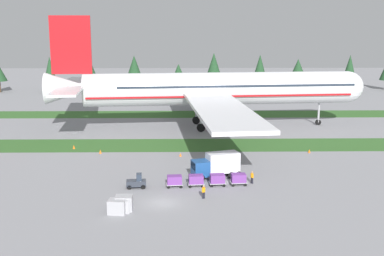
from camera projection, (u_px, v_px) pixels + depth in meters
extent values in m
plane|color=gray|center=(162.00, 203.00, 59.36)|extent=(400.00, 400.00, 0.00)
cube|color=#336028|center=(169.00, 145.00, 88.40)|extent=(320.00, 10.01, 0.01)
cube|color=#336028|center=(173.00, 114.00, 119.75)|extent=(320.00, 10.01, 0.01)
cylinder|color=silver|center=(219.00, 89.00, 102.54)|extent=(56.79, 12.17, 6.80)
sphere|color=silver|center=(348.00, 87.00, 105.61)|extent=(6.67, 6.67, 6.67)
cone|color=silver|center=(69.00, 88.00, 99.07)|extent=(10.20, 7.36, 6.46)
cube|color=red|center=(219.00, 94.00, 102.78)|extent=(55.44, 12.18, 0.36)
cube|color=#283342|center=(236.00, 84.00, 102.74)|extent=(49.95, 11.58, 0.44)
cube|color=silver|center=(192.00, 81.00, 124.02)|extent=(12.52, 38.51, 0.61)
cylinder|color=#A3A3A8|center=(200.00, 92.00, 119.10)|extent=(5.84, 4.25, 3.74)
cube|color=silver|center=(221.00, 109.00, 80.58)|extent=(12.52, 38.51, 0.61)
cylinder|color=#A3A3A8|center=(223.00, 116.00, 86.71)|extent=(5.84, 4.25, 3.74)
cube|color=silver|center=(78.00, 81.00, 107.72)|extent=(6.30, 14.17, 0.43)
cube|color=silver|center=(67.00, 91.00, 90.36)|extent=(6.30, 14.17, 0.43)
cube|color=red|center=(71.00, 45.00, 97.38)|extent=(8.08, 1.50, 11.57)
cylinder|color=#A3A3A8|center=(319.00, 107.00, 105.82)|extent=(0.44, 0.44, 6.71)
cylinder|color=black|center=(318.00, 122.00, 106.50)|extent=(1.23, 0.53, 1.20)
cylinder|color=#A3A3A8|center=(196.00, 106.00, 106.89)|extent=(0.44, 0.44, 6.46)
cylinder|color=black|center=(196.00, 120.00, 107.55)|extent=(1.75, 0.76, 1.70)
cylinder|color=#A3A3A8|center=(201.00, 112.00, 98.95)|extent=(0.44, 0.44, 6.46)
cylinder|color=black|center=(201.00, 128.00, 99.60)|extent=(1.75, 0.76, 1.70)
cube|color=#2D333D|center=(136.00, 183.00, 64.72)|extent=(2.70, 1.51, 0.77)
cube|color=#283342|center=(139.00, 177.00, 64.59)|extent=(0.79, 1.14, 0.90)
cylinder|color=black|center=(129.00, 187.00, 64.18)|extent=(0.61, 0.25, 0.60)
cylinder|color=black|center=(130.00, 185.00, 65.25)|extent=(0.61, 0.25, 0.60)
cylinder|color=black|center=(143.00, 187.00, 64.35)|extent=(0.61, 0.25, 0.60)
cylinder|color=black|center=(143.00, 184.00, 65.42)|extent=(0.61, 0.25, 0.60)
cube|color=#A3A3A8|center=(175.00, 184.00, 65.26)|extent=(2.31, 1.67, 0.10)
cube|color=#70388E|center=(174.00, 180.00, 65.14)|extent=(2.04, 1.47, 1.10)
cylinder|color=black|center=(169.00, 187.00, 64.55)|extent=(0.41, 0.15, 0.40)
cylinder|color=black|center=(168.00, 184.00, 65.89)|extent=(0.41, 0.15, 0.40)
cylinder|color=black|center=(181.00, 187.00, 64.71)|extent=(0.41, 0.15, 0.40)
cylinder|color=black|center=(180.00, 184.00, 66.05)|extent=(0.41, 0.15, 0.40)
cube|color=#A3A3A8|center=(196.00, 183.00, 65.53)|extent=(2.31, 1.67, 0.10)
cube|color=#70388E|center=(196.00, 179.00, 65.41)|extent=(2.04, 1.47, 1.10)
cylinder|color=black|center=(190.00, 187.00, 64.82)|extent=(0.41, 0.15, 0.40)
cylinder|color=black|center=(189.00, 183.00, 66.17)|extent=(0.41, 0.15, 0.40)
cylinder|color=black|center=(203.00, 186.00, 64.98)|extent=(0.41, 0.15, 0.40)
cylinder|color=black|center=(202.00, 183.00, 66.32)|extent=(0.41, 0.15, 0.40)
cube|color=#A3A3A8|center=(217.00, 183.00, 65.81)|extent=(2.31, 1.67, 0.10)
cube|color=#70388E|center=(217.00, 178.00, 65.68)|extent=(2.04, 1.47, 1.10)
cylinder|color=black|center=(212.00, 186.00, 65.09)|extent=(0.41, 0.15, 0.40)
cylinder|color=black|center=(210.00, 183.00, 66.44)|extent=(0.41, 0.15, 0.40)
cylinder|color=black|center=(224.00, 185.00, 65.25)|extent=(0.41, 0.15, 0.40)
cylinder|color=black|center=(223.00, 182.00, 66.60)|extent=(0.41, 0.15, 0.40)
cube|color=#A3A3A8|center=(238.00, 182.00, 66.08)|extent=(2.31, 1.67, 0.10)
cube|color=#70388E|center=(238.00, 178.00, 65.96)|extent=(2.04, 1.47, 1.10)
cylinder|color=black|center=(233.00, 185.00, 65.37)|extent=(0.41, 0.15, 0.40)
cylinder|color=black|center=(231.00, 182.00, 66.71)|extent=(0.41, 0.15, 0.40)
cylinder|color=black|center=(245.00, 185.00, 65.53)|extent=(0.41, 0.15, 0.40)
cylinder|color=black|center=(243.00, 182.00, 66.87)|extent=(0.41, 0.15, 0.40)
cube|color=#1E4C8E|center=(200.00, 168.00, 68.35)|extent=(2.78, 2.84, 2.20)
cube|color=#283342|center=(193.00, 166.00, 67.94)|extent=(0.68, 2.00, 0.97)
cube|color=silver|center=(223.00, 162.00, 69.24)|extent=(4.98, 3.51, 2.80)
cylinder|color=black|center=(201.00, 178.00, 67.58)|extent=(1.01, 0.57, 0.96)
cylinder|color=black|center=(197.00, 174.00, 69.44)|extent=(1.01, 0.57, 0.96)
cylinder|color=black|center=(231.00, 175.00, 68.92)|extent=(1.01, 0.57, 0.96)
cylinder|color=black|center=(226.00, 171.00, 70.78)|extent=(1.01, 0.57, 0.96)
cylinder|color=black|center=(238.00, 174.00, 69.26)|extent=(1.01, 0.57, 0.96)
cylinder|color=black|center=(233.00, 170.00, 71.12)|extent=(1.01, 0.57, 0.96)
cylinder|color=black|center=(251.00, 180.00, 66.73)|extent=(0.18, 0.18, 0.85)
cylinder|color=black|center=(253.00, 181.00, 66.56)|extent=(0.18, 0.18, 0.85)
cylinder|color=orange|center=(252.00, 175.00, 66.49)|extent=(0.36, 0.36, 0.62)
sphere|color=tan|center=(252.00, 172.00, 66.40)|extent=(0.24, 0.24, 0.24)
cylinder|color=orange|center=(251.00, 175.00, 66.68)|extent=(0.10, 0.10, 0.58)
cylinder|color=orange|center=(253.00, 176.00, 66.32)|extent=(0.10, 0.10, 0.58)
cylinder|color=black|center=(204.00, 195.00, 60.86)|extent=(0.18, 0.18, 0.85)
cylinder|color=black|center=(203.00, 195.00, 60.72)|extent=(0.18, 0.18, 0.85)
cylinder|color=orange|center=(204.00, 190.00, 60.64)|extent=(0.36, 0.36, 0.62)
sphere|color=tan|center=(204.00, 186.00, 60.55)|extent=(0.24, 0.24, 0.24)
cylinder|color=orange|center=(205.00, 189.00, 60.80)|extent=(0.10, 0.10, 0.58)
cylinder|color=orange|center=(202.00, 190.00, 60.49)|extent=(0.10, 0.10, 0.58)
cube|color=#A3A3A8|center=(117.00, 206.00, 55.88)|extent=(2.16, 1.81, 1.66)
cube|color=#A3A3A8|center=(124.00, 203.00, 56.80)|extent=(2.00, 1.60, 1.76)
cube|color=#A3A3A8|center=(121.00, 205.00, 56.36)|extent=(2.12, 1.75, 1.53)
cone|color=orange|center=(100.00, 152.00, 82.48)|extent=(0.44, 0.44, 0.70)
cone|color=orange|center=(180.00, 155.00, 80.76)|extent=(0.44, 0.44, 0.55)
cone|color=orange|center=(74.00, 147.00, 85.71)|extent=(0.44, 0.44, 0.70)
cone|color=orange|center=(309.00, 151.00, 83.00)|extent=(0.44, 0.44, 0.62)
cylinder|color=#4C3823|center=(0.00, 87.00, 160.00)|extent=(0.70, 0.70, 3.70)
cylinder|color=#4C3823|center=(51.00, 87.00, 160.27)|extent=(0.70, 0.70, 3.13)
cone|color=#1E4223|center=(50.00, 70.00, 159.09)|extent=(4.34, 4.34, 8.46)
cylinder|color=#4C3823|center=(90.00, 86.00, 162.92)|extent=(0.70, 0.70, 3.63)
cone|color=#1E4223|center=(89.00, 68.00, 161.75)|extent=(5.83, 5.83, 7.88)
cylinder|color=#4C3823|center=(135.00, 85.00, 163.17)|extent=(0.70, 0.70, 3.88)
cone|color=#1E4223|center=(134.00, 67.00, 161.96)|extent=(5.60, 5.60, 7.95)
cylinder|color=#4C3823|center=(179.00, 86.00, 164.07)|extent=(0.70, 0.70, 3.22)
cone|color=#1E4223|center=(178.00, 73.00, 163.16)|extent=(4.94, 4.94, 5.76)
cylinder|color=#4C3823|center=(214.00, 85.00, 163.76)|extent=(0.70, 0.70, 3.88)
cone|color=#1E4223|center=(214.00, 66.00, 162.48)|extent=(5.68, 5.68, 8.77)
cylinder|color=#4C3823|center=(259.00, 84.00, 165.88)|extent=(0.70, 0.70, 3.98)
cone|color=#1E4223|center=(260.00, 66.00, 164.67)|extent=(4.61, 4.61, 8.01)
cylinder|color=#4C3823|center=(297.00, 85.00, 165.63)|extent=(0.70, 0.70, 3.61)
cone|color=#1E4223|center=(298.00, 69.00, 164.56)|extent=(5.84, 5.84, 6.90)
cylinder|color=#4C3823|center=(349.00, 86.00, 161.25)|extent=(0.70, 0.70, 3.69)
cone|color=#1E4223|center=(350.00, 68.00, 160.02)|extent=(4.57, 4.57, 8.42)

